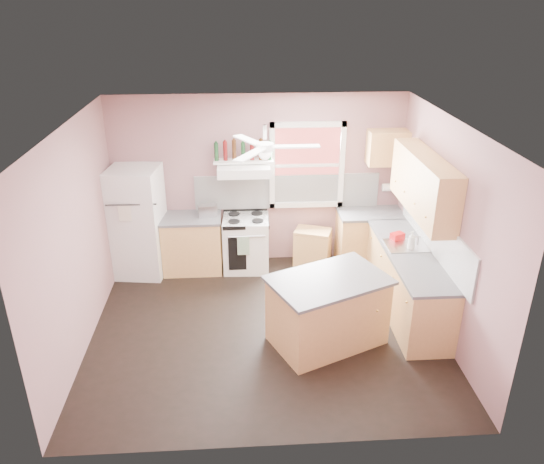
{
  "coord_description": "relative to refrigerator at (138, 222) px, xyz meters",
  "views": [
    {
      "loc": [
        -0.3,
        -5.84,
        4.07
      ],
      "look_at": [
        0.1,
        0.3,
        1.25
      ],
      "focal_mm": 35.0,
      "sensor_mm": 36.0,
      "label": 1
    }
  ],
  "objects": [
    {
      "name": "backsplash_right",
      "position": [
        4.09,
        -1.36,
        0.32
      ],
      "size": [
        0.03,
        2.6,
        0.55
      ],
      "primitive_type": "cube",
      "color": "white",
      "rests_on": "wall_right"
    },
    {
      "name": "wine_bottles",
      "position": [
        1.62,
        0.21,
        1.03
      ],
      "size": [
        0.86,
        0.06,
        0.31
      ],
      "color": "#143819",
      "rests_on": "bottle_shelf"
    },
    {
      "name": "upper_cabinet_corner",
      "position": [
        3.8,
        0.17,
        1.05
      ],
      "size": [
        0.6,
        0.33,
        0.52
      ],
      "primitive_type": "cube",
      "color": "tan",
      "rests_on": "wall_back"
    },
    {
      "name": "wall_right",
      "position": [
        4.13,
        -1.66,
        0.5
      ],
      "size": [
        0.05,
        4.0,
        2.7
      ],
      "primitive_type": "cube",
      "color": "#906567",
      "rests_on": "ground"
    },
    {
      "name": "backsplash_back",
      "position": [
        2.3,
        0.32,
        0.32
      ],
      "size": [
        2.9,
        0.03,
        0.55
      ],
      "primitive_type": "cube",
      "color": "white",
      "rests_on": "wall_back"
    },
    {
      "name": "soap_bottle",
      "position": [
        3.82,
        -1.27,
        0.18
      ],
      "size": [
        0.14,
        0.14,
        0.26
      ],
      "primitive_type": "imported",
      "rotation": [
        0.0,
        0.0,
        5.29
      ],
      "color": "silver",
      "rests_on": "counter_right"
    },
    {
      "name": "toaster",
      "position": [
        1.06,
        0.06,
        0.14
      ],
      "size": [
        0.3,
        0.19,
        0.18
      ],
      "primitive_type": "cube",
      "rotation": [
        0.0,
        0.0,
        0.11
      ],
      "color": "silver",
      "rests_on": "counter_left"
    },
    {
      "name": "ceiling_fan_hub",
      "position": [
        1.85,
        -1.66,
        1.6
      ],
      "size": [
        0.2,
        0.2,
        0.08
      ],
      "primitive_type": "cylinder",
      "color": "white",
      "rests_on": "ceiling"
    },
    {
      "name": "floor",
      "position": [
        1.85,
        -1.66,
        -0.85
      ],
      "size": [
        4.5,
        4.5,
        0.0
      ],
      "primitive_type": "plane",
      "color": "black",
      "rests_on": "ground"
    },
    {
      "name": "island_top",
      "position": [
        2.6,
        -1.99,
        0.03
      ],
      "size": [
        1.64,
        1.4,
        0.04
      ],
      "primitive_type": "cube",
      "rotation": [
        0.0,
        0.0,
        0.42
      ],
      "color": "#505053",
      "rests_on": "island"
    },
    {
      "name": "counter_corner",
      "position": [
        3.6,
        0.04,
        0.03
      ],
      "size": [
        1.02,
        0.62,
        0.04
      ],
      "primitive_type": "cube",
      "color": "#505053",
      "rests_on": "base_cabinet_corner"
    },
    {
      "name": "counter_left",
      "position": [
        0.79,
        0.04,
        0.03
      ],
      "size": [
        0.92,
        0.62,
        0.04
      ],
      "primitive_type": "cube",
      "color": "#505053",
      "rests_on": "base_cabinet_left"
    },
    {
      "name": "wall_back",
      "position": [
        1.85,
        0.36,
        0.5
      ],
      "size": [
        4.5,
        0.05,
        2.7
      ],
      "primitive_type": "cube",
      "color": "#906567",
      "rests_on": "ground"
    },
    {
      "name": "base_cabinet_left",
      "position": [
        0.79,
        0.04,
        -0.42
      ],
      "size": [
        0.9,
        0.6,
        0.86
      ],
      "primitive_type": "cube",
      "color": "tan",
      "rests_on": "floor"
    },
    {
      "name": "ceiling",
      "position": [
        1.85,
        -1.66,
        1.85
      ],
      "size": [
        4.5,
        4.5,
        0.0
      ],
      "primitive_type": "plane",
      "color": "white",
      "rests_on": "ground"
    },
    {
      "name": "red_caddy",
      "position": [
        3.72,
        -0.97,
        0.1
      ],
      "size": [
        0.21,
        0.18,
        0.1
      ],
      "primitive_type": "cube",
      "rotation": [
        0.0,
        0.0,
        0.43
      ],
      "color": "red",
      "rests_on": "counter_right"
    },
    {
      "name": "island",
      "position": [
        2.6,
        -1.99,
        -0.42
      ],
      "size": [
        1.54,
        1.3,
        0.86
      ],
      "primitive_type": "cube",
      "rotation": [
        0.0,
        0.0,
        0.42
      ],
      "color": "tan",
      "rests_on": "floor"
    },
    {
      "name": "window_view",
      "position": [
        2.6,
        0.32,
        0.75
      ],
      "size": [
        1.0,
        0.02,
        1.2
      ],
      "primitive_type": "cube",
      "color": "maroon",
      "rests_on": "wall_back"
    },
    {
      "name": "counter_right",
      "position": [
        3.79,
        -1.36,
        0.03
      ],
      "size": [
        0.62,
        2.22,
        0.04
      ],
      "primitive_type": "cube",
      "color": "#505053",
      "rests_on": "base_cabinet_right"
    },
    {
      "name": "base_cabinet_corner",
      "position": [
        3.6,
        0.04,
        -0.42
      ],
      "size": [
        1.0,
        0.6,
        0.86
      ],
      "primitive_type": "cube",
      "color": "tan",
      "rests_on": "floor"
    },
    {
      "name": "window_frame",
      "position": [
        2.6,
        0.29,
        0.75
      ],
      "size": [
        1.16,
        0.07,
        1.36
      ],
      "primitive_type": "cube",
      "color": "white",
      "rests_on": "wall_back"
    },
    {
      "name": "stove",
      "position": [
        1.64,
        0.04,
        -0.42
      ],
      "size": [
        0.73,
        0.67,
        0.86
      ],
      "primitive_type": "cube",
      "rotation": [
        0.0,
        0.0,
        -0.05
      ],
      "color": "white",
      "rests_on": "floor"
    },
    {
      "name": "paper_towel",
      "position": [
        3.92,
        0.2,
        0.4
      ],
      "size": [
        0.26,
        0.12,
        0.12
      ],
      "primitive_type": "cylinder",
      "rotation": [
        0.0,
        1.57,
        0.0
      ],
      "color": "white",
      "rests_on": "wall_back"
    },
    {
      "name": "bottle_shelf",
      "position": [
        1.62,
        0.21,
        0.87
      ],
      "size": [
        0.9,
        0.26,
        0.03
      ],
      "primitive_type": "cube",
      "color": "white",
      "rests_on": "range_hood"
    },
    {
      "name": "sink",
      "position": [
        3.79,
        -1.16,
        0.04
      ],
      "size": [
        0.55,
        0.45,
        0.03
      ],
      "primitive_type": "cube",
      "color": "silver",
      "rests_on": "counter_right"
    },
    {
      "name": "base_cabinet_right",
      "position": [
        3.8,
        -1.36,
        -0.42
      ],
      "size": [
        0.6,
        2.2,
        0.86
      ],
      "primitive_type": "cube",
      "color": "tan",
      "rests_on": "floor"
    },
    {
      "name": "range_hood",
      "position": [
        1.62,
        0.09,
        0.77
      ],
      "size": [
        0.78,
        0.5,
        0.14
      ],
      "primitive_type": "cube",
      "color": "white",
      "rests_on": "wall_back"
    },
    {
      "name": "cart",
      "position": [
        2.7,
        0.09,
        -0.58
      ],
      "size": [
        0.65,
        0.53,
        0.55
      ],
      "primitive_type": "cube",
      "rotation": [
        0.0,
        0.0,
        -0.34
      ],
      "color": "tan",
      "rests_on": "floor"
    },
    {
      "name": "refrigerator",
      "position": [
        0.0,
        0.0,
        0.0
      ],
      "size": [
        0.81,
        0.79,
        1.71
      ],
      "primitive_type": "cube",
      "rotation": [
        0.0,
        0.0,
        -0.13
      ],
      "color": "white",
      "rests_on": "floor"
    },
    {
      "name": "faucet",
      "position": [
        3.95,
        -1.16,
        0.12
      ],
      "size": [
        0.03,
        0.03,
        0.14
      ],
      "primitive_type": "cylinder",
      "color": "silver",
      "rests_on": "sink"
    },
    {
      "name": "wall_left",
      "position": [
        -0.42,
        -1.66,
        0.5
      ],
      "size": [
        0.05,
        4.0,
        2.7
      ],
      "primitive_type": "cube",
      "color": "#906567",
      "rests_on": "ground"
    },
    {
      "name": "upper_cabinet_right",
      "position": [
        3.93,
        -1.16,
        0.93
      ],
      "size": [
        0.33,
        1.8,
        0.76
      ],
      "primitive_type": "cube",
      "color": "tan",
      "rests_on": "wall_right"
    }
  ]
}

